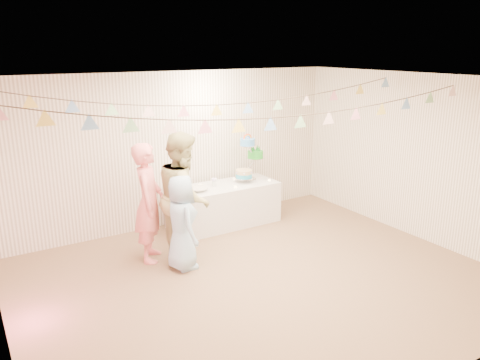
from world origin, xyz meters
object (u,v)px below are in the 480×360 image
table (224,205)px  person_adult_a (149,203)px  cake_stand (249,156)px  person_adult_b (184,196)px  person_child (182,223)px

table → person_adult_a: (-1.57, -0.62, 0.50)m
cake_stand → table: bearing=-174.8°
person_adult_b → person_child: (-0.18, -0.29, -0.26)m
person_child → cake_stand: bearing=-54.7°
person_adult_a → person_adult_b: 0.50m
table → cake_stand: bearing=5.2°
table → person_adult_a: bearing=-158.3°
cake_stand → person_adult_a: person_adult_a is taller
person_adult_b → cake_stand: bearing=-38.7°
table → person_child: 1.75m
table → person_child: size_ratio=1.42×
person_adult_b → person_child: size_ratio=1.40×
table → cake_stand: (0.55, 0.05, 0.79)m
person_adult_b → table: bearing=-30.0°
person_adult_b → person_child: 0.43m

